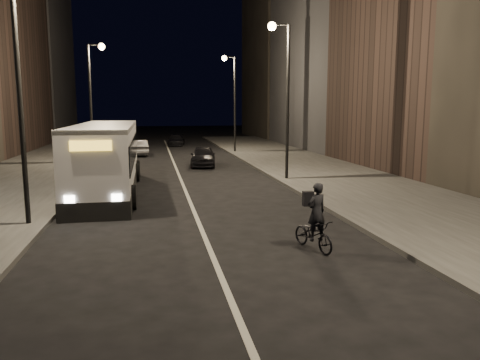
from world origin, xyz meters
name	(u,v)px	position (x,y,z in m)	size (l,w,h in m)	color
ground	(212,255)	(0.00, 0.00, 0.00)	(180.00, 180.00, 0.00)	black
sidewalk_right	(324,173)	(8.50, 14.00, 0.08)	(7.00, 70.00, 0.16)	#31312F
sidewalk_left	(18,181)	(-8.50, 14.00, 0.08)	(7.00, 70.00, 0.16)	#31312F
building_row_right	(353,31)	(16.00, 27.50, 10.50)	(8.00, 61.00, 21.00)	black
streetlight_right_mid	(283,80)	(5.33, 12.00, 5.36)	(1.20, 0.44, 8.12)	black
streetlight_right_far	(232,91)	(5.33, 28.00, 5.36)	(1.20, 0.44, 8.12)	black
streetlight_left_near	(26,62)	(-5.33, 4.00, 5.36)	(1.20, 0.44, 8.12)	black
streetlight_left_far	(94,87)	(-5.33, 22.00, 5.36)	(1.20, 0.44, 8.12)	black
city_bus	(107,155)	(-3.60, 10.32, 1.73)	(2.86, 11.87, 3.19)	silver
cyclist_on_bicycle	(314,228)	(2.85, -0.11, 0.64)	(1.06, 1.78, 1.93)	black
car_near	(203,156)	(1.87, 19.33, 0.68)	(1.61, 3.99, 1.36)	black
car_mid	(138,148)	(-2.66, 27.44, 0.64)	(1.36, 3.91, 1.29)	#3A3A3D
car_far	(176,140)	(0.99, 37.19, 0.57)	(1.59, 3.91, 1.13)	black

